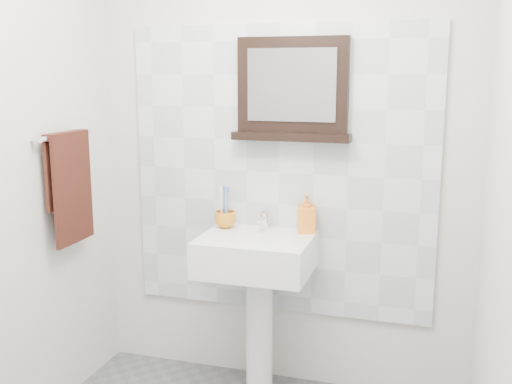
% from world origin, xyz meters
% --- Properties ---
extents(back_wall, '(2.00, 0.01, 2.50)m').
position_xyz_m(back_wall, '(0.00, 1.10, 1.25)').
color(back_wall, silver).
rests_on(back_wall, ground).
extents(right_wall, '(0.01, 2.20, 2.50)m').
position_xyz_m(right_wall, '(1.00, 0.00, 1.25)').
color(right_wall, silver).
rests_on(right_wall, ground).
extents(splashback, '(1.60, 0.02, 1.50)m').
position_xyz_m(splashback, '(0.00, 1.09, 1.15)').
color(splashback, silver).
rests_on(splashback, back_wall).
extents(pedestal_sink, '(0.55, 0.44, 0.96)m').
position_xyz_m(pedestal_sink, '(-0.06, 0.87, 0.68)').
color(pedestal_sink, white).
rests_on(pedestal_sink, ground).
extents(toothbrush_cup, '(0.15, 0.15, 0.09)m').
position_xyz_m(toothbrush_cup, '(-0.27, 0.98, 0.90)').
color(toothbrush_cup, orange).
rests_on(toothbrush_cup, pedestal_sink).
extents(toothbrushes, '(0.05, 0.04, 0.21)m').
position_xyz_m(toothbrushes, '(-0.27, 0.99, 0.98)').
color(toothbrushes, white).
rests_on(toothbrushes, toothbrush_cup).
extents(soap_dispenser, '(0.11, 0.11, 0.20)m').
position_xyz_m(soap_dispenser, '(0.16, 1.02, 0.96)').
color(soap_dispenser, '#EC591B').
rests_on(soap_dispenser, pedestal_sink).
extents(framed_mirror, '(0.60, 0.11, 0.51)m').
position_xyz_m(framed_mirror, '(0.07, 1.06, 1.56)').
color(framed_mirror, black).
rests_on(framed_mirror, back_wall).
extents(towel_bar, '(0.07, 0.40, 0.03)m').
position_xyz_m(towel_bar, '(-0.95, 0.61, 1.36)').
color(towel_bar, silver).
rests_on(towel_bar, left_wall).
extents(hand_towel, '(0.06, 0.30, 0.55)m').
position_xyz_m(hand_towel, '(-0.94, 0.61, 1.15)').
color(hand_towel, '#33140E').
rests_on(hand_towel, towel_bar).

